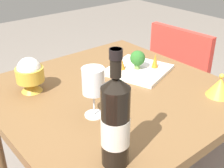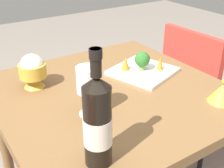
{
  "view_description": "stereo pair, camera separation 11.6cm",
  "coord_description": "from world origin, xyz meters",
  "px_view_note": "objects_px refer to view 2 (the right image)",
  "views": [
    {
      "loc": [
        0.66,
        0.8,
        1.32
      ],
      "look_at": [
        0.0,
        0.0,
        0.79
      ],
      "focal_mm": 46.99,
      "sensor_mm": 36.0,
      "label": 1
    },
    {
      "loc": [
        0.56,
        0.87,
        1.32
      ],
      "look_at": [
        0.0,
        0.0,
        0.79
      ],
      "focal_mm": 46.99,
      "sensor_mm": 36.0,
      "label": 2
    }
  ],
  "objects_px": {
    "chair_near_window": "(196,81)",
    "serving_plate": "(143,71)",
    "rice_bowl": "(33,70)",
    "carrot_garnish_left": "(160,63)",
    "wine_glass": "(88,81)",
    "broccoli_floret": "(142,60)",
    "rice_bowl_lid": "(222,92)",
    "carrot_garnish_right": "(126,63)",
    "wine_bottle": "(97,122)"
  },
  "relations": [
    {
      "from": "chair_near_window",
      "to": "serving_plate",
      "type": "xyz_separation_m",
      "value": [
        0.51,
        0.11,
        0.24
      ]
    },
    {
      "from": "chair_near_window",
      "to": "carrot_garnish_right",
      "type": "relative_size",
      "value": 14.19
    },
    {
      "from": "chair_near_window",
      "to": "broccoli_floret",
      "type": "xyz_separation_m",
      "value": [
        0.51,
        0.11,
        0.3
      ]
    },
    {
      "from": "rice_bowl_lid",
      "to": "wine_bottle",
      "type": "bearing_deg",
      "value": 2.96
    },
    {
      "from": "chair_near_window",
      "to": "wine_glass",
      "type": "height_order",
      "value": "wine_glass"
    },
    {
      "from": "serving_plate",
      "to": "carrot_garnish_left",
      "type": "bearing_deg",
      "value": 148.39
    },
    {
      "from": "wine_glass",
      "to": "carrot_garnish_left",
      "type": "height_order",
      "value": "wine_glass"
    },
    {
      "from": "chair_near_window",
      "to": "wine_bottle",
      "type": "height_order",
      "value": "wine_bottle"
    },
    {
      "from": "rice_bowl",
      "to": "broccoli_floret",
      "type": "relative_size",
      "value": 1.65
    },
    {
      "from": "broccoli_floret",
      "to": "serving_plate",
      "type": "bearing_deg",
      "value": 175.52
    },
    {
      "from": "rice_bowl",
      "to": "carrot_garnish_left",
      "type": "xyz_separation_m",
      "value": [
        -0.52,
        0.18,
        -0.03
      ]
    },
    {
      "from": "wine_bottle",
      "to": "serving_plate",
      "type": "distance_m",
      "value": 0.62
    },
    {
      "from": "wine_bottle",
      "to": "rice_bowl_lid",
      "type": "distance_m",
      "value": 0.56
    },
    {
      "from": "serving_plate",
      "to": "carrot_garnish_left",
      "type": "xyz_separation_m",
      "value": [
        -0.07,
        0.04,
        0.04
      ]
    },
    {
      "from": "broccoli_floret",
      "to": "wine_bottle",
      "type": "bearing_deg",
      "value": 40.28
    },
    {
      "from": "carrot_garnish_left",
      "to": "wine_glass",
      "type": "bearing_deg",
      "value": 15.78
    },
    {
      "from": "wine_glass",
      "to": "rice_bowl",
      "type": "height_order",
      "value": "wine_glass"
    },
    {
      "from": "wine_glass",
      "to": "rice_bowl",
      "type": "bearing_deg",
      "value": -73.9
    },
    {
      "from": "carrot_garnish_right",
      "to": "broccoli_floret",
      "type": "bearing_deg",
      "value": 142.72
    },
    {
      "from": "wine_glass",
      "to": "carrot_garnish_left",
      "type": "relative_size",
      "value": 2.82
    },
    {
      "from": "broccoli_floret",
      "to": "rice_bowl",
      "type": "bearing_deg",
      "value": -17.2
    },
    {
      "from": "rice_bowl",
      "to": "carrot_garnish_left",
      "type": "height_order",
      "value": "rice_bowl"
    },
    {
      "from": "broccoli_floret",
      "to": "carrot_garnish_right",
      "type": "relative_size",
      "value": 1.43
    },
    {
      "from": "wine_glass",
      "to": "broccoli_floret",
      "type": "bearing_deg",
      "value": -155.77
    },
    {
      "from": "serving_plate",
      "to": "wine_bottle",
      "type": "bearing_deg",
      "value": 39.84
    },
    {
      "from": "wine_bottle",
      "to": "broccoli_floret",
      "type": "distance_m",
      "value": 0.6
    },
    {
      "from": "wine_glass",
      "to": "broccoli_floret",
      "type": "xyz_separation_m",
      "value": [
        -0.36,
        -0.16,
        -0.06
      ]
    },
    {
      "from": "wine_glass",
      "to": "carrot_garnish_left",
      "type": "xyz_separation_m",
      "value": [
        -0.43,
        -0.12,
        -0.08
      ]
    },
    {
      "from": "chair_near_window",
      "to": "serving_plate",
      "type": "relative_size",
      "value": 2.69
    },
    {
      "from": "rice_bowl",
      "to": "wine_glass",
      "type": "bearing_deg",
      "value": 106.1
    },
    {
      "from": "serving_plate",
      "to": "wine_glass",
      "type": "bearing_deg",
      "value": 23.78
    },
    {
      "from": "wine_bottle",
      "to": "carrot_garnish_right",
      "type": "height_order",
      "value": "wine_bottle"
    },
    {
      "from": "wine_glass",
      "to": "wine_bottle",
      "type": "bearing_deg",
      "value": 67.22
    },
    {
      "from": "chair_near_window",
      "to": "carrot_garnish_right",
      "type": "distance_m",
      "value": 0.64
    },
    {
      "from": "chair_near_window",
      "to": "wine_glass",
      "type": "relative_size",
      "value": 4.75
    },
    {
      "from": "wine_glass",
      "to": "rice_bowl_lid",
      "type": "height_order",
      "value": "wine_glass"
    },
    {
      "from": "carrot_garnish_left",
      "to": "broccoli_floret",
      "type": "bearing_deg",
      "value": -29.52
    },
    {
      "from": "rice_bowl",
      "to": "carrot_garnish_left",
      "type": "relative_size",
      "value": 2.24
    },
    {
      "from": "wine_glass",
      "to": "carrot_garnish_right",
      "type": "bearing_deg",
      "value": -145.68
    },
    {
      "from": "wine_glass",
      "to": "rice_bowl",
      "type": "xyz_separation_m",
      "value": [
        0.09,
        -0.3,
        -0.05
      ]
    },
    {
      "from": "broccoli_floret",
      "to": "carrot_garnish_left",
      "type": "bearing_deg",
      "value": 150.48
    },
    {
      "from": "wine_bottle",
      "to": "serving_plate",
      "type": "relative_size",
      "value": 1.05
    },
    {
      "from": "rice_bowl_lid",
      "to": "carrot_garnish_left",
      "type": "relative_size",
      "value": 1.58
    },
    {
      "from": "carrot_garnish_left",
      "to": "carrot_garnish_right",
      "type": "xyz_separation_m",
      "value": [
        0.13,
        -0.09,
        -0.0
      ]
    },
    {
      "from": "wine_glass",
      "to": "carrot_garnish_right",
      "type": "distance_m",
      "value": 0.38
    },
    {
      "from": "rice_bowl_lid",
      "to": "carrot_garnish_right",
      "type": "height_order",
      "value": "rice_bowl_lid"
    },
    {
      "from": "chair_near_window",
      "to": "carrot_garnish_right",
      "type": "bearing_deg",
      "value": -86.46
    },
    {
      "from": "wine_glass",
      "to": "carrot_garnish_right",
      "type": "xyz_separation_m",
      "value": [
        -0.3,
        -0.21,
        -0.08
      ]
    },
    {
      "from": "broccoli_floret",
      "to": "carrot_garnish_right",
      "type": "height_order",
      "value": "broccoli_floret"
    },
    {
      "from": "chair_near_window",
      "to": "wine_glass",
      "type": "distance_m",
      "value": 0.98
    }
  ]
}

